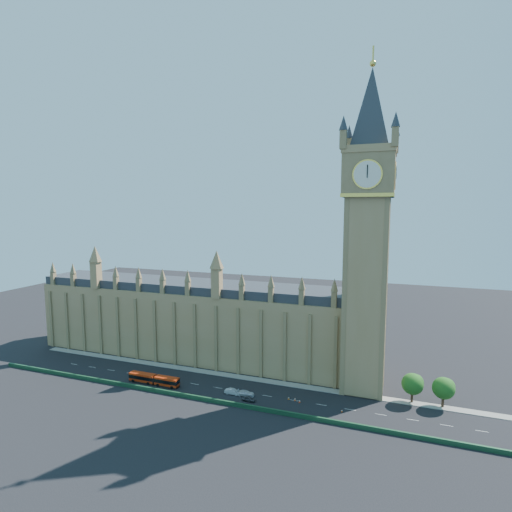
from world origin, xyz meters
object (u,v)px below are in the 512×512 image
(car_white, at_px, (246,393))
(car_silver, at_px, (233,392))
(red_bus, at_px, (154,379))
(car_grey, at_px, (249,399))

(car_white, bearing_deg, car_silver, 88.73)
(red_bus, distance_m, car_silver, 26.04)
(red_bus, xyz_separation_m, car_white, (29.95, 2.35, -0.78))
(red_bus, height_order, car_silver, red_bus)
(car_grey, bearing_deg, car_silver, 69.48)
(red_bus, distance_m, car_grey, 32.03)
(red_bus, height_order, car_grey, red_bus)
(red_bus, height_order, car_white, red_bus)
(red_bus, relative_size, car_white, 3.29)
(red_bus, relative_size, car_silver, 3.57)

